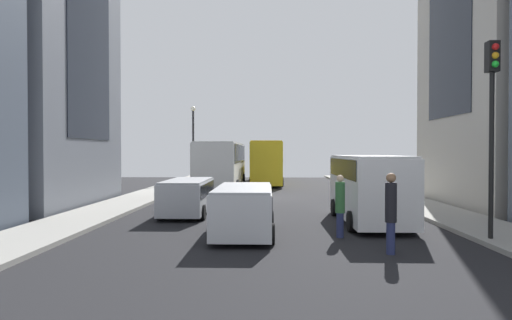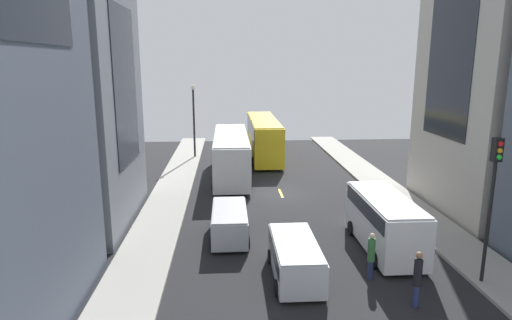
% 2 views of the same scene
% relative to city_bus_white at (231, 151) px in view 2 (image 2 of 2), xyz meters
% --- Properties ---
extents(ground_plane, '(41.52, 41.52, 0.00)m').
position_rel_city_bus_white_xyz_m(ground_plane, '(3.32, -4.79, -2.01)').
color(ground_plane, black).
extents(sidewalk_west, '(2.62, 44.00, 0.15)m').
position_rel_city_bus_white_xyz_m(sidewalk_west, '(-4.13, -4.79, -1.93)').
color(sidewalk_west, '#9E9B93').
rests_on(sidewalk_west, ground).
extents(sidewalk_east, '(2.62, 44.00, 0.15)m').
position_rel_city_bus_white_xyz_m(sidewalk_east, '(10.77, -4.79, -1.93)').
color(sidewalk_east, '#9E9B93').
rests_on(sidewalk_east, ground).
extents(lane_stripe_1, '(0.16, 2.00, 0.01)m').
position_rel_city_bus_white_xyz_m(lane_stripe_1, '(3.32, -15.29, -2.00)').
color(lane_stripe_1, yellow).
rests_on(lane_stripe_1, ground).
extents(lane_stripe_2, '(0.16, 2.00, 0.01)m').
position_rel_city_bus_white_xyz_m(lane_stripe_2, '(3.32, -4.79, -2.00)').
color(lane_stripe_2, yellow).
rests_on(lane_stripe_2, ground).
extents(lane_stripe_3, '(0.16, 2.00, 0.01)m').
position_rel_city_bus_white_xyz_m(lane_stripe_3, '(3.32, 5.71, -2.00)').
color(lane_stripe_3, yellow).
rests_on(lane_stripe_3, ground).
extents(lane_stripe_4, '(0.16, 2.00, 0.01)m').
position_rel_city_bus_white_xyz_m(lane_stripe_4, '(3.32, 16.21, -2.00)').
color(lane_stripe_4, yellow).
rests_on(lane_stripe_4, ground).
extents(building_west_1, '(8.76, 9.08, 14.97)m').
position_rel_city_bus_white_xyz_m(building_west_1, '(-9.97, -9.36, 5.48)').
color(building_west_1, slate).
rests_on(building_west_1, ground).
extents(city_bus_white, '(2.80, 11.55, 3.35)m').
position_rel_city_bus_white_xyz_m(city_bus_white, '(0.00, 0.00, 0.00)').
color(city_bus_white, silver).
rests_on(city_bus_white, ground).
extents(streetcar_yellow, '(2.70, 12.57, 3.59)m').
position_rel_city_bus_white_xyz_m(streetcar_yellow, '(3.13, 7.35, 0.12)').
color(streetcar_yellow, yellow).
rests_on(streetcar_yellow, ground).
extents(delivery_van_white, '(2.25, 6.04, 2.58)m').
position_rel_city_bus_white_xyz_m(delivery_van_white, '(7.09, -14.20, -0.49)').
color(delivery_van_white, white).
rests_on(delivery_van_white, ground).
extents(car_silver_0, '(1.91, 4.32, 1.53)m').
position_rel_city_bus_white_xyz_m(car_silver_0, '(-0.21, -12.30, -1.10)').
color(car_silver_0, '#B7BABF').
rests_on(car_silver_0, ground).
extents(car_silver_1, '(1.98, 4.45, 1.59)m').
position_rel_city_bus_white_xyz_m(car_silver_1, '(2.46, -16.72, -1.07)').
color(car_silver_1, '#B7BABF').
rests_on(car_silver_1, ground).
extents(pedestrian_walking_far, '(0.30, 0.30, 2.16)m').
position_rel_city_bus_white_xyz_m(pedestrian_walking_far, '(6.51, -19.26, -0.83)').
color(pedestrian_walking_far, navy).
rests_on(pedestrian_walking_far, ground).
extents(pedestrian_crossing_near, '(0.30, 0.30, 1.99)m').
position_rel_city_bus_white_xyz_m(pedestrian_crossing_near, '(5.54, -17.04, -0.94)').
color(pedestrian_crossing_near, navy).
rests_on(pedestrian_crossing_near, ground).
extents(traffic_light_near_corner, '(0.32, 0.44, 5.82)m').
position_rel_city_bus_white_xyz_m(traffic_light_near_corner, '(9.86, -17.81, 2.19)').
color(traffic_light_near_corner, black).
rests_on(traffic_light_near_corner, ground).
extents(streetlamp_near, '(0.44, 0.44, 6.61)m').
position_rel_city_bus_white_xyz_m(streetlamp_near, '(-3.32, 7.08, 2.22)').
color(streetlamp_near, black).
rests_on(streetlamp_near, ground).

